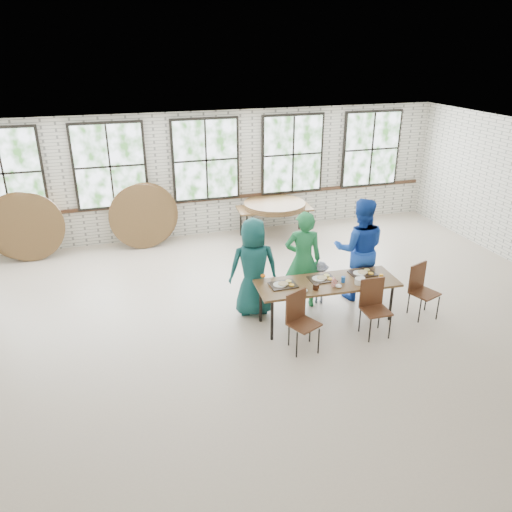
{
  "coord_description": "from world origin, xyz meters",
  "views": [
    {
      "loc": [
        -2.33,
        -7.15,
        4.45
      ],
      "look_at": [
        0.0,
        0.4,
        1.05
      ],
      "focal_mm": 35.0,
      "sensor_mm": 36.0,
      "label": 1
    }
  ],
  "objects_px": {
    "chair_near_right": "(374,302)",
    "storage_table": "(274,210)",
    "dining_table": "(327,285)",
    "chair_near_left": "(300,316)"
  },
  "relations": [
    {
      "from": "chair_near_right",
      "to": "storage_table",
      "type": "relative_size",
      "value": 0.51
    },
    {
      "from": "dining_table",
      "to": "storage_table",
      "type": "xyz_separation_m",
      "value": [
        0.49,
        4.14,
        -0.0
      ]
    },
    {
      "from": "dining_table",
      "to": "chair_near_left",
      "type": "height_order",
      "value": "chair_near_left"
    },
    {
      "from": "chair_near_left",
      "to": "storage_table",
      "type": "bearing_deg",
      "value": 50.71
    },
    {
      "from": "dining_table",
      "to": "chair_near_right",
      "type": "distance_m",
      "value": 0.82
    },
    {
      "from": "storage_table",
      "to": "chair_near_right",
      "type": "bearing_deg",
      "value": -84.42
    },
    {
      "from": "dining_table",
      "to": "chair_near_right",
      "type": "bearing_deg",
      "value": -41.85
    },
    {
      "from": "dining_table",
      "to": "chair_near_left",
      "type": "xyz_separation_m",
      "value": [
        -0.74,
        -0.63,
        -0.13
      ]
    },
    {
      "from": "chair_near_right",
      "to": "storage_table",
      "type": "bearing_deg",
      "value": 91.86
    },
    {
      "from": "dining_table",
      "to": "storage_table",
      "type": "bearing_deg",
      "value": 86.41
    }
  ]
}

